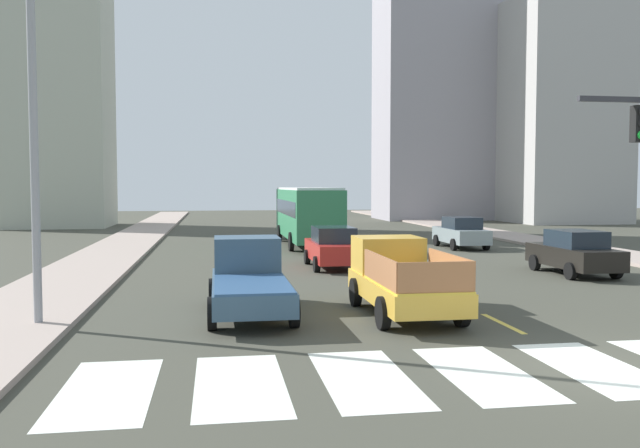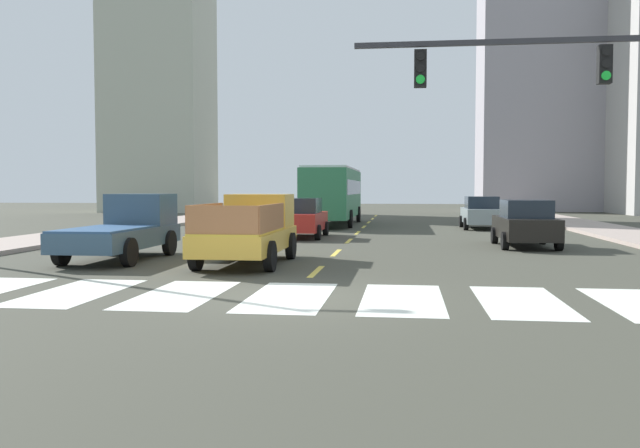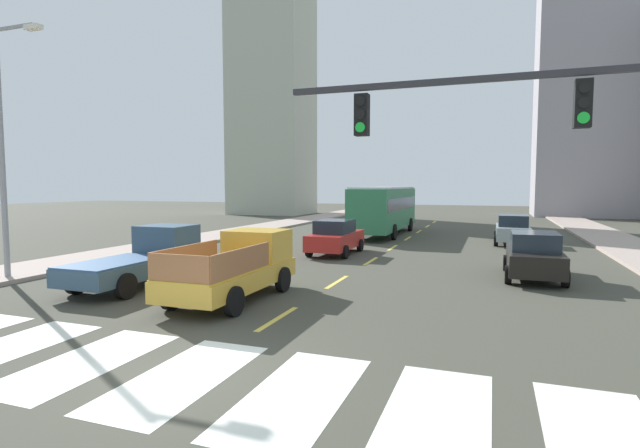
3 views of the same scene
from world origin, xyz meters
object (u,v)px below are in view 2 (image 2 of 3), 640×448
at_px(pickup_dark, 126,228).
at_px(sedan_far, 301,218).
at_px(city_bus, 333,192).
at_px(sedan_near_left, 481,213).
at_px(pickup_stakebed, 251,230).
at_px(sedan_near_right, 525,223).

bearing_deg(pickup_dark, sedan_far, 69.40).
height_order(city_bus, sedan_near_left, city_bus).
distance_m(sedan_near_left, sedan_far, 11.26).
relative_size(pickup_stakebed, sedan_far, 1.18).
bearing_deg(city_bus, pickup_dark, -103.67).
xyz_separation_m(pickup_stakebed, city_bus, (0.23, 19.96, 1.02)).
xyz_separation_m(pickup_stakebed, sedan_near_right, (8.75, 6.27, -0.08)).
distance_m(pickup_dark, sedan_near_right, 13.97).
bearing_deg(pickup_dark, sedan_near_left, 55.85).
height_order(sedan_near_left, sedan_far, same).
height_order(pickup_dark, sedan_near_right, pickup_dark).
height_order(pickup_stakebed, sedan_near_left, pickup_stakebed).
relative_size(city_bus, sedan_near_right, 2.45).
bearing_deg(pickup_stakebed, sedan_near_right, 33.04).
bearing_deg(pickup_dark, city_bus, 80.26).
relative_size(pickup_stakebed, sedan_near_right, 1.18).
bearing_deg(sedan_far, sedan_near_right, -20.60).
relative_size(city_bus, sedan_near_left, 2.45).
bearing_deg(sedan_near_left, pickup_dark, -124.77).
bearing_deg(sedan_near_left, pickup_stakebed, -113.96).
distance_m(city_bus, sedan_near_left, 8.69).
xyz_separation_m(pickup_dark, sedan_near_left, (12.44, 16.60, -0.06)).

